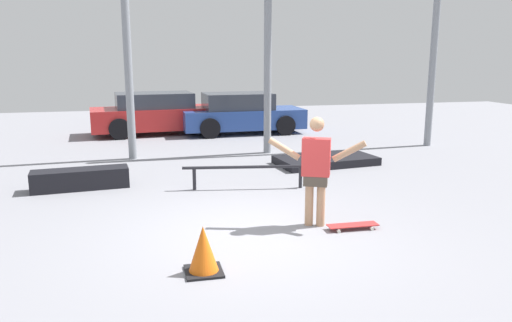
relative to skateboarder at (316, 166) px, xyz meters
The scene contains 11 objects.
ground_plane 1.39m from the skateboarder, behind, with size 36.00×36.00×0.00m, color gray.
skateboarder is the anchor object (origin of this frame).
skateboard 1.06m from the skateboarder, 31.83° to the right, with size 0.79×0.26×0.08m.
grind_box 4.97m from the skateboarder, 140.46° to the left, with size 1.85×0.51×0.40m, color black.
manual_pad 4.60m from the skateboarder, 66.74° to the left, with size 2.37×1.24×0.19m, color black.
grind_rail 2.50m from the skateboarder, 103.08° to the left, with size 2.56×0.46×0.47m.
canopy_support_left 8.33m from the skateboarder, 131.54° to the left, with size 5.07×0.20×5.98m.
canopy_support_right 7.22m from the skateboarder, 61.56° to the left, with size 5.07×0.20×5.98m.
parked_car_red 10.20m from the skateboarder, 101.02° to the left, with size 4.63×2.20×1.38m.
parked_car_blue 9.53m from the skateboarder, 85.34° to the left, with size 4.12×1.95×1.36m.
traffic_cone 2.42m from the skateboarder, 145.11° to the right, with size 0.46×0.46×0.60m.
Camera 1 is at (-1.58, -6.88, 2.61)m, focal length 35.00 mm.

